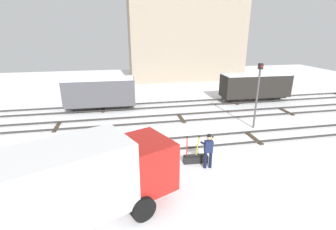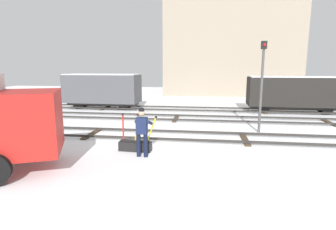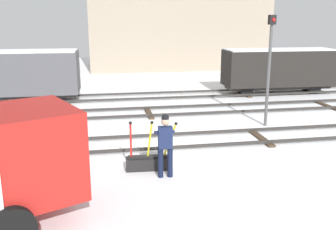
% 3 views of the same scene
% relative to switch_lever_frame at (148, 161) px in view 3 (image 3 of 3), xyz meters
% --- Properties ---
extents(ground_plane, '(60.00, 60.00, 0.00)m').
position_rel_switch_lever_frame_xyz_m(ground_plane, '(0.85, 2.11, -0.25)').
color(ground_plane, white).
extents(track_main_line, '(44.00, 1.94, 0.18)m').
position_rel_switch_lever_frame_xyz_m(track_main_line, '(0.85, 2.11, -0.14)').
color(track_main_line, '#2D2B28').
rests_on(track_main_line, ground_plane).
extents(track_siding_near, '(44.00, 1.94, 0.18)m').
position_rel_switch_lever_frame_xyz_m(track_siding_near, '(0.85, 6.41, -0.14)').
color(track_siding_near, '#2D2B28').
rests_on(track_siding_near, ground_plane).
extents(track_siding_far, '(44.00, 1.94, 0.18)m').
position_rel_switch_lever_frame_xyz_m(track_siding_far, '(0.85, 9.95, -0.13)').
color(track_siding_far, '#2D2B28').
rests_on(track_siding_far, ground_plane).
extents(switch_lever_frame, '(1.50, 0.43, 1.45)m').
position_rel_switch_lever_frame_xyz_m(switch_lever_frame, '(0.00, 0.00, 0.00)').
color(switch_lever_frame, black).
rests_on(switch_lever_frame, ground_plane).
extents(rail_worker, '(0.56, 0.70, 1.78)m').
position_rel_switch_lever_frame_xyz_m(rail_worker, '(0.41, -0.58, 0.76)').
color(rail_worker, '#111831').
rests_on(rail_worker, ground_plane).
extents(signal_post, '(0.24, 0.32, 4.35)m').
position_rel_switch_lever_frame_xyz_m(signal_post, '(5.25, 3.72, 2.38)').
color(signal_post, '#4C4C4C').
rests_on(signal_post, ground_plane).
extents(freight_car_near_switch, '(6.27, 2.09, 2.52)m').
position_rel_switch_lever_frame_xyz_m(freight_car_near_switch, '(8.73, 9.95, 1.20)').
color(freight_car_near_switch, '#2D2B28').
rests_on(freight_car_near_switch, ground_plane).
extents(freight_car_mid_siding, '(5.65, 2.24, 2.64)m').
position_rel_switch_lever_frame_xyz_m(freight_car_mid_siding, '(-5.16, 9.95, 1.25)').
color(freight_car_mid_siding, '#2D2B28').
rests_on(freight_car_mid_siding, ground_plane).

